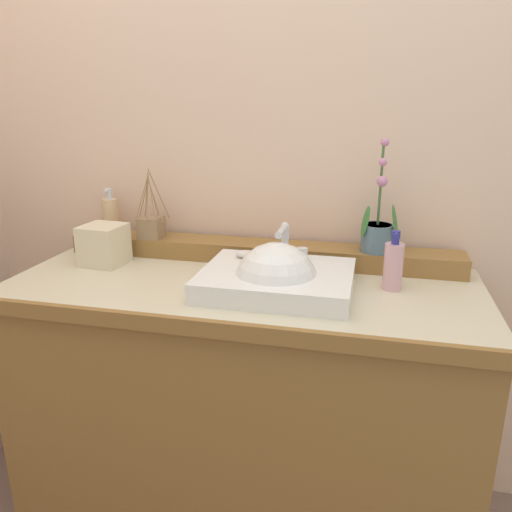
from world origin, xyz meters
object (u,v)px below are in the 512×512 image
potted_plant (377,231)px  tissue_box (104,245)px  reed_diffuser (151,227)px  lotion_bottle (393,265)px  soap_bar (245,254)px  soap_dispenser (111,214)px  sink_basin (276,282)px

potted_plant → tissue_box: size_ratio=2.66×
reed_diffuser → lotion_bottle: (0.81, -0.15, -0.03)m
soap_bar → lotion_bottle: size_ratio=0.40×
soap_dispenser → soap_bar: bearing=-18.3°
soap_dispenser → lotion_bottle: soap_dispenser is taller
sink_basin → soap_bar: (-0.12, 0.10, 0.04)m
lotion_bottle → tissue_box: (-0.93, 0.02, -0.01)m
soap_dispenser → sink_basin: bearing=-23.2°
soap_dispenser → lotion_bottle: size_ratio=0.91×
sink_basin → soap_bar: 0.16m
reed_diffuser → lotion_bottle: bearing=-10.5°
potted_plant → soap_bar: bearing=-159.2°
potted_plant → reed_diffuser: size_ratio=1.46×
potted_plant → reed_diffuser: potted_plant is taller
sink_basin → lotion_bottle: 0.34m
soap_bar → reed_diffuser: bearing=159.7°
potted_plant → soap_dispenser: bearing=177.9°
sink_basin → soap_bar: sink_basin is taller
soap_bar → potted_plant: (0.39, 0.15, 0.06)m
sink_basin → soap_dispenser: 0.74m
soap_bar → tissue_box: (-0.49, 0.01, -0.00)m
potted_plant → reed_diffuser: (-0.77, -0.01, -0.03)m
tissue_box → lotion_bottle: bearing=-1.3°
sink_basin → potted_plant: bearing=42.8°
soap_bar → soap_dispenser: 0.59m
reed_diffuser → lotion_bottle: reed_diffuser is taller
soap_dispenser → lotion_bottle: 1.01m
soap_bar → potted_plant: potted_plant is taller
reed_diffuser → lotion_bottle: 0.83m
soap_bar → reed_diffuser: reed_diffuser is taller
soap_bar → potted_plant: size_ratio=0.20×
tissue_box → potted_plant: bearing=9.1°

